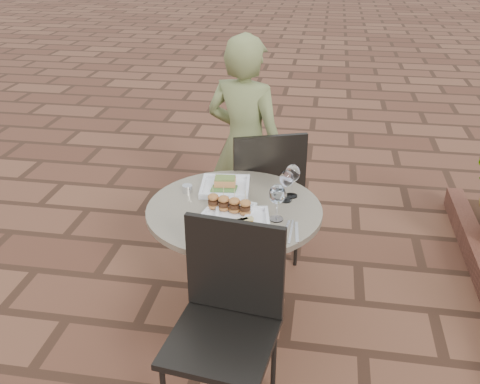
% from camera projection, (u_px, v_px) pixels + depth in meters
% --- Properties ---
extents(ground, '(60.00, 60.00, 0.00)m').
position_uv_depth(ground, '(209.00, 335.00, 2.94)').
color(ground, brown).
rests_on(ground, ground).
extents(cafe_table, '(0.90, 0.90, 0.73)m').
position_uv_depth(cafe_table, '(234.00, 248.00, 2.84)').
color(cafe_table, gray).
rests_on(cafe_table, ground).
extents(chair_far, '(0.56, 0.56, 0.93)m').
position_uv_depth(chair_far, '(265.00, 187.00, 3.35)').
color(chair_far, black).
rests_on(chair_far, ground).
extents(chair_near, '(0.49, 0.49, 0.93)m').
position_uv_depth(chair_near, '(228.00, 309.00, 2.29)').
color(chair_near, black).
rests_on(chair_near, ground).
extents(diner, '(0.61, 0.50, 1.46)m').
position_uv_depth(diner, '(245.00, 147.00, 3.46)').
color(diner, olive).
rests_on(diner, ground).
extents(plate_salmon, '(0.29, 0.29, 0.07)m').
position_uv_depth(plate_salmon, '(225.00, 186.00, 2.91)').
color(plate_salmon, white).
rests_on(plate_salmon, cafe_table).
extents(plate_sliders, '(0.26, 0.26, 0.14)m').
position_uv_depth(plate_sliders, '(229.00, 207.00, 2.66)').
color(plate_sliders, white).
rests_on(plate_sliders, cafe_table).
extents(plate_tuna, '(0.30, 0.30, 0.03)m').
position_uv_depth(plate_tuna, '(242.00, 222.00, 2.57)').
color(plate_tuna, white).
rests_on(plate_tuna, cafe_table).
extents(wine_glass_right, '(0.08, 0.08, 0.19)m').
position_uv_depth(wine_glass_right, '(277.00, 195.00, 2.56)').
color(wine_glass_right, white).
rests_on(wine_glass_right, cafe_table).
extents(wine_glass_mid, '(0.07, 0.07, 0.17)m').
position_uv_depth(wine_glass_mid, '(287.00, 179.00, 2.74)').
color(wine_glass_mid, white).
rests_on(wine_glass_mid, cafe_table).
extents(wine_glass_far, '(0.08, 0.08, 0.18)m').
position_uv_depth(wine_glass_far, '(292.00, 174.00, 2.78)').
color(wine_glass_far, white).
rests_on(wine_glass_far, cafe_table).
extents(steel_ramekin, '(0.07, 0.07, 0.04)m').
position_uv_depth(steel_ramekin, '(187.00, 189.00, 2.87)').
color(steel_ramekin, silver).
rests_on(steel_ramekin, cafe_table).
extents(cutlery_set, '(0.10, 0.22, 0.00)m').
position_uv_depth(cutlery_set, '(291.00, 231.00, 2.52)').
color(cutlery_set, silver).
rests_on(cutlery_set, cafe_table).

